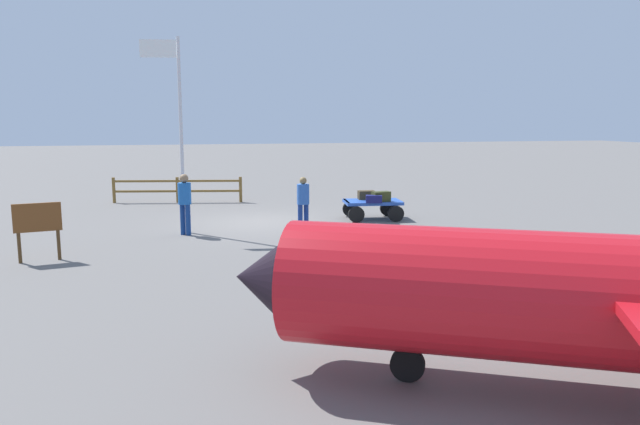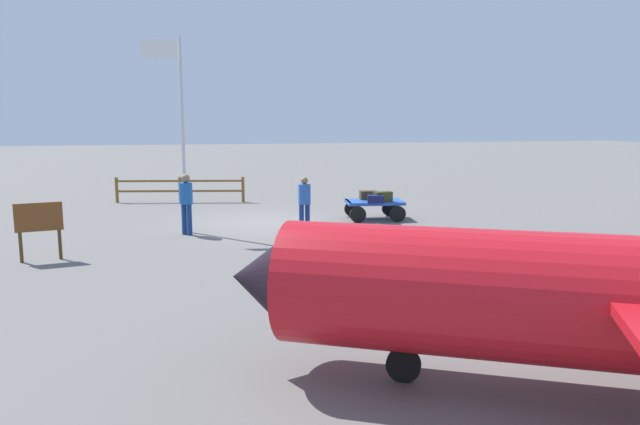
% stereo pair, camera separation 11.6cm
% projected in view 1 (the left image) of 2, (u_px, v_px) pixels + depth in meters
% --- Properties ---
extents(ground_plane, '(120.00, 120.00, 0.00)m').
position_uv_depth(ground_plane, '(261.00, 223.00, 19.03)').
color(ground_plane, '#66625E').
extents(luggage_cart, '(1.96, 1.51, 0.62)m').
position_uv_depth(luggage_cart, '(372.00, 205.00, 19.62)').
color(luggage_cart, blue).
rests_on(luggage_cart, ground).
extents(suitcase_grey, '(0.63, 0.39, 0.33)m').
position_uv_depth(suitcase_grey, '(381.00, 197.00, 19.29)').
color(suitcase_grey, '#363B18').
rests_on(suitcase_grey, luggage_cart).
extents(suitcase_tan, '(0.57, 0.37, 0.28)m').
position_uv_depth(suitcase_tan, '(366.00, 195.00, 19.87)').
color(suitcase_tan, '#3E311D').
rests_on(suitcase_tan, luggage_cart).
extents(suitcase_olive, '(0.56, 0.41, 0.24)m').
position_uv_depth(suitcase_olive, '(374.00, 199.00, 19.03)').
color(suitcase_olive, '#151853').
rests_on(suitcase_olive, luggage_cart).
extents(worker_lead, '(0.45, 0.45, 1.61)m').
position_uv_depth(worker_lead, '(303.00, 200.00, 17.32)').
color(worker_lead, navy).
rests_on(worker_lead, ground).
extents(worker_trailing, '(0.52, 0.52, 1.74)m').
position_uv_depth(worker_trailing, '(185.00, 199.00, 16.85)').
color(worker_trailing, navy).
rests_on(worker_trailing, ground).
extents(airplane_near, '(8.98, 6.22, 3.19)m').
position_uv_depth(airplane_near, '(622.00, 301.00, 6.78)').
color(airplane_near, red).
rests_on(airplane_near, ground).
extents(flagpole, '(1.09, 0.16, 5.54)m').
position_uv_depth(flagpole, '(177.00, 119.00, 16.90)').
color(flagpole, silver).
rests_on(flagpole, ground).
extents(signboard, '(1.02, 0.27, 1.37)m').
position_uv_depth(signboard, '(38.00, 223.00, 13.72)').
color(signboard, '#4C3319').
rests_on(signboard, ground).
extents(wooden_fence, '(4.98, 1.05, 1.00)m').
position_uv_depth(wooden_fence, '(177.00, 188.00, 23.49)').
color(wooden_fence, brown).
rests_on(wooden_fence, ground).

